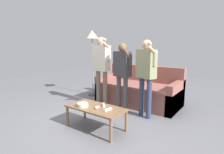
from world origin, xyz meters
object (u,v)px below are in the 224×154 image
object	(u,v)px
player_left	(101,63)
couch	(139,91)
game_remote_nunchuk	(97,107)
floor_lamp	(92,39)
player_center	(122,69)
game_remote_wand_near	(104,105)
snack_bowl	(83,105)
game_remote_wand_far	(108,109)
player_right	(146,70)
coffee_table	(96,110)

from	to	relation	value
player_left	couch	bearing A→B (deg)	46.44
game_remote_nunchuk	floor_lamp	xyz separation A→B (m)	(-1.53, 1.60, 1.16)
player_center	game_remote_wand_near	bearing A→B (deg)	-78.11
snack_bowl	game_remote_wand_far	bearing A→B (deg)	13.66
couch	game_remote_wand_near	distance (m)	1.55
player_right	game_remote_wand_far	bearing A→B (deg)	-100.76
player_left	floor_lamp	bearing A→B (deg)	144.59
snack_bowl	player_center	distance (m)	1.20
player_right	game_remote_wand_near	world-z (taller)	player_right
game_remote_nunchuk	floor_lamp	bearing A→B (deg)	133.76
couch	coffee_table	xyz separation A→B (m)	(0.07, -1.67, 0.02)
coffee_table	player_center	distance (m)	1.14
coffee_table	game_remote_wand_near	world-z (taller)	game_remote_wand_near
coffee_table	player_right	distance (m)	1.22
game_remote_nunchuk	player_center	world-z (taller)	player_center
game_remote_nunchuk	player_left	size ratio (longest dim) A/B	0.06
couch	player_center	world-z (taller)	player_center
player_center	snack_bowl	bearing A→B (deg)	-94.31
snack_bowl	player_left	xyz separation A→B (m)	(-0.50, 1.12, 0.58)
couch	player_right	distance (m)	1.08
game_remote_wand_near	game_remote_wand_far	world-z (taller)	same
player_right	game_remote_nunchuk	bearing A→B (deg)	-110.04
player_center	player_right	world-z (taller)	player_right
snack_bowl	game_remote_wand_near	world-z (taller)	snack_bowl
floor_lamp	game_remote_wand_far	size ratio (longest dim) A/B	11.58
game_remote_nunchuk	player_center	distance (m)	1.16
snack_bowl	player_left	size ratio (longest dim) A/B	0.12
couch	player_center	size ratio (longest dim) A/B	1.35
floor_lamp	game_remote_wand_near	bearing A→B (deg)	-43.03
game_remote_nunchuk	player_left	distance (m)	1.43
couch	coffee_table	world-z (taller)	couch
couch	game_remote_wand_near	xyz separation A→B (m)	(0.14, -1.54, 0.09)
couch	floor_lamp	size ratio (longest dim) A/B	1.09
player_center	game_remote_wand_far	bearing A→B (deg)	-69.48
snack_bowl	game_remote_wand_near	distance (m)	0.35
player_center	floor_lamp	bearing A→B (deg)	157.03
game_remote_wand_near	coffee_table	bearing A→B (deg)	-117.75
game_remote_nunchuk	player_right	world-z (taller)	player_right
coffee_table	game_remote_wand_near	bearing A→B (deg)	62.25
floor_lamp	player_center	xyz separation A→B (m)	(1.35, -0.57, -0.66)
player_left	game_remote_wand_near	xyz separation A→B (m)	(0.77, -0.88, -0.60)
couch	coffee_table	distance (m)	1.67
game_remote_nunchuk	floor_lamp	size ratio (longest dim) A/B	0.05
game_remote_nunchuk	game_remote_wand_near	bearing A→B (deg)	91.07
player_left	player_right	distance (m)	1.14
player_center	game_remote_wand_near	size ratio (longest dim) A/B	10.57
game_remote_nunchuk	couch	bearing A→B (deg)	94.81
couch	player_left	xyz separation A→B (m)	(-0.63, -0.66, 0.68)
snack_bowl	coffee_table	bearing A→B (deg)	29.09
game_remote_wand_near	snack_bowl	bearing A→B (deg)	-137.91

